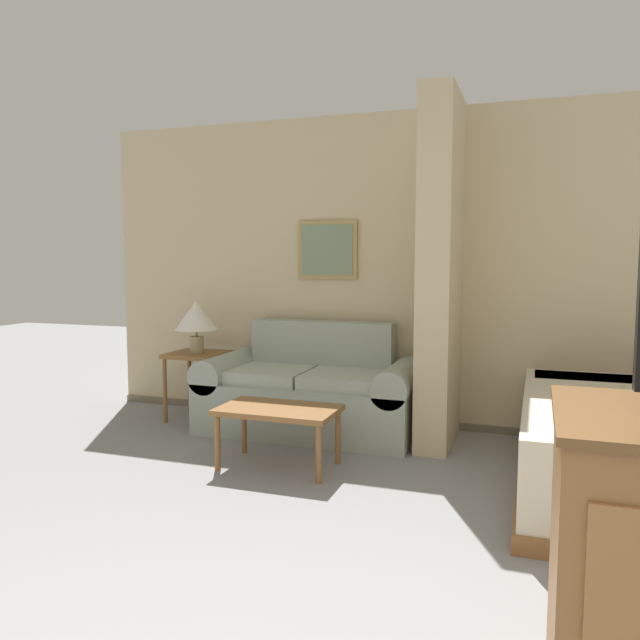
% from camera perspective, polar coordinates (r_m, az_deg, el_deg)
% --- Properties ---
extents(wall_back, '(6.39, 0.16, 2.60)m').
position_cam_1_polar(wall_back, '(5.20, 12.62, 4.33)').
color(wall_back, '#CCB78E').
rests_on(wall_back, ground_plane).
extents(wall_partition_pillar, '(0.24, 0.81, 2.60)m').
position_cam_1_polar(wall_partition_pillar, '(4.75, 10.97, 4.31)').
color(wall_partition_pillar, '#CCB78E').
rests_on(wall_partition_pillar, ground_plane).
extents(couch, '(1.76, 0.84, 0.87)m').
position_cam_1_polar(couch, '(5.10, -0.81, -6.64)').
color(couch, '#99A393').
rests_on(couch, ground_plane).
extents(coffee_table, '(0.79, 0.48, 0.41)m').
position_cam_1_polar(coffee_table, '(4.24, -3.82, -8.60)').
color(coffee_table, brown).
rests_on(coffee_table, ground_plane).
extents(side_table, '(0.46, 0.46, 0.59)m').
position_cam_1_polar(side_table, '(5.55, -11.17, -3.92)').
color(side_table, brown).
rests_on(side_table, ground_plane).
extents(table_lamp, '(0.37, 0.37, 0.45)m').
position_cam_1_polar(table_lamp, '(5.50, -11.25, 0.26)').
color(table_lamp, tan).
rests_on(table_lamp, side_table).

